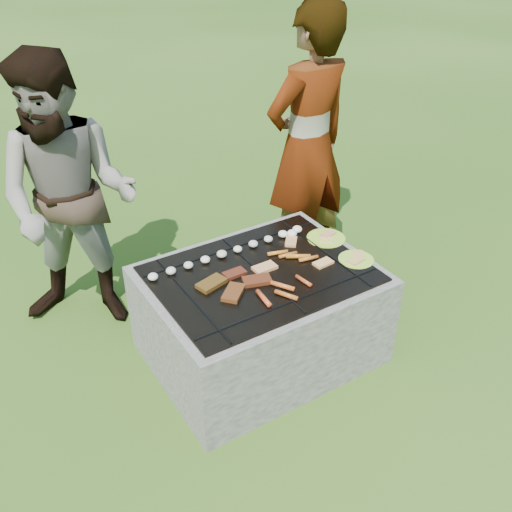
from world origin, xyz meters
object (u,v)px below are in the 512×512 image
(bystander, at_px, (70,200))
(plate_far, at_px, (326,238))
(plate_near, at_px, (356,259))
(cook, at_px, (308,147))
(fire_pit, at_px, (260,318))

(bystander, bearing_deg, plate_far, 4.07)
(plate_near, bearing_deg, cook, 73.18)
(plate_far, distance_m, cook, 0.73)
(fire_pit, distance_m, plate_near, 0.68)
(fire_pit, height_order, cook, cook)
(bystander, bearing_deg, cook, 27.14)
(fire_pit, distance_m, bystander, 1.35)
(plate_near, bearing_deg, fire_pit, 161.94)
(fire_pit, relative_size, cook, 0.67)
(plate_near, height_order, cook, cook)
(fire_pit, bearing_deg, bystander, 129.97)
(plate_far, relative_size, plate_near, 1.25)
(cook, bearing_deg, plate_far, 59.79)
(plate_near, relative_size, bystander, 0.12)
(fire_pit, distance_m, cook, 1.28)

